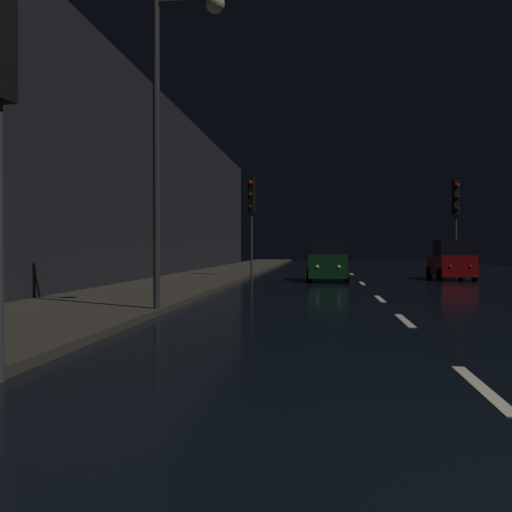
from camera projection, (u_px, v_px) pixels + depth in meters
ground at (358, 280)px, 27.59m from camera, size 27.85×84.00×0.02m
sidewalk_left at (205, 277)px, 28.50m from camera, size 4.40×84.00×0.15m
building_facade_left at (132, 177)px, 25.26m from camera, size 0.80×63.00×9.55m
lane_centerline at (375, 295)px, 18.77m from camera, size 0.16×29.74×0.01m
traffic_light_far_left at (251, 204)px, 29.08m from camera, size 0.38×0.48×5.29m
traffic_light_far_right at (456, 206)px, 30.20m from camera, size 0.36×0.48×5.27m
streetlamp_overhead at (175, 105)px, 12.97m from camera, size 1.70×0.44×7.42m
car_approaching_headlights at (328, 261)px, 26.62m from camera, size 1.90×4.12×2.07m
car_parked_right_far at (451, 261)px, 27.87m from camera, size 1.81×3.92×1.98m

